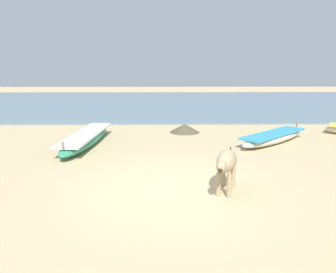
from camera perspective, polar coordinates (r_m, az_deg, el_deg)
The scene contains 6 objects.
ground at distance 7.70m, azimuth 1.12°, elevation -9.52°, with size 80.00×80.00×0.00m, color tan.
sea_water at distance 25.93m, azimuth -0.27°, elevation 6.17°, with size 60.00×20.00×0.08m, color slate.
fishing_boat_2 at distance 12.87m, azimuth 18.51°, elevation -0.13°, with size 3.55×3.28×0.60m.
fishing_boat_4 at distance 12.32m, azimuth -14.53°, elevation -0.31°, with size 1.25×5.01×0.64m.
cow_adult_dun at distance 7.42m, azimuth 10.48°, elevation -4.73°, with size 0.81×1.50×1.00m.
debris_pile_0 at distance 14.20m, azimuth 3.00°, elevation 1.52°, with size 1.35×1.35×0.38m, color brown.
Camera 1 is at (-0.25, -7.14, 2.88)m, focal length 33.80 mm.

